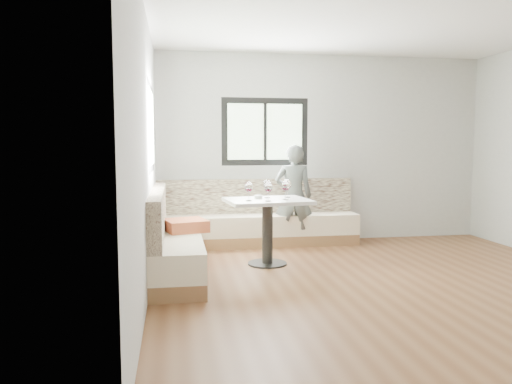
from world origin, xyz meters
TOP-DOWN VIEW (x-y plane):
  - room at (-0.08, 0.08)m, footprint 5.01×5.01m
  - banquette at (-1.59, 1.63)m, footprint 2.90×2.80m
  - table at (-1.13, 1.05)m, footprint 1.06×0.86m
  - person at (-0.56, 2.07)m, footprint 0.59×0.44m
  - olive_ramekin at (-1.23, 1.15)m, footprint 0.10×0.10m
  - wine_glass_a at (-1.38, 0.90)m, footprint 0.10×0.10m
  - wine_glass_b at (-1.16, 0.83)m, footprint 0.10×0.10m
  - wine_glass_c at (-0.93, 0.96)m, footprint 0.10×0.10m
  - wine_glass_d at (-1.11, 1.19)m, footprint 0.10×0.10m
  - wine_glass_e at (-0.85, 1.21)m, footprint 0.10×0.10m

SIDE VIEW (x-z plane):
  - banquette at x=-1.59m, z-range -0.14..0.81m
  - table at x=-1.13m, z-range 0.20..1.00m
  - person at x=-0.56m, z-range 0.00..1.46m
  - olive_ramekin at x=-1.23m, z-range 0.80..0.84m
  - wine_glass_a at x=-1.38m, z-range 0.85..1.07m
  - wine_glass_b at x=-1.16m, z-range 0.85..1.07m
  - wine_glass_c at x=-0.93m, z-range 0.85..1.07m
  - wine_glass_d at x=-1.11m, z-range 0.85..1.07m
  - wine_glass_e at x=-0.85m, z-range 0.85..1.07m
  - room at x=-0.08m, z-range 0.01..2.82m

